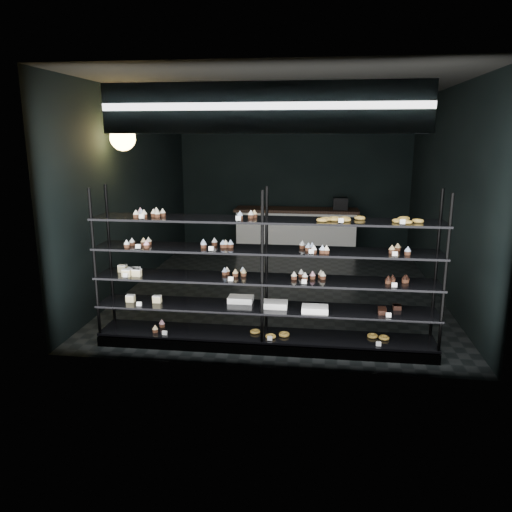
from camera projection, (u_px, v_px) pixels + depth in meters
The scene contains 5 objects.
room at pixel (284, 192), 8.00m from camera, with size 5.01×6.01×3.20m.
display_shelf at pixel (262, 297), 5.87m from camera, with size 4.00×0.50×1.91m.
signage at pixel (263, 108), 4.91m from camera, with size 3.30×0.05×0.50m.
pendant_lamp at pixel (123, 138), 7.02m from camera, with size 0.36×0.36×0.91m.
service_counter at pixel (297, 231), 10.65m from camera, with size 2.59×0.65×1.23m.
Camera 1 is at (0.60, -8.01, 2.48)m, focal length 35.00 mm.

